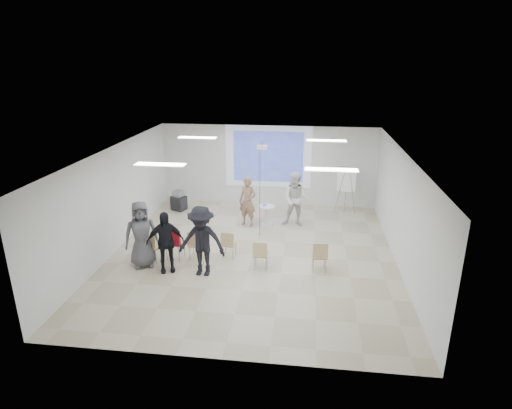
# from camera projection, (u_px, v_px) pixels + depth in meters

# --- Properties ---
(floor) EXTENTS (8.00, 9.00, 0.10)m
(floor) POSITION_uv_depth(u_px,v_px,m) (253.00, 256.00, 12.27)
(floor) COLOR beige
(floor) RESTS_ON ground
(ceiling) EXTENTS (8.00, 9.00, 0.10)m
(ceiling) POSITION_uv_depth(u_px,v_px,m) (252.00, 150.00, 11.25)
(ceiling) COLOR white
(ceiling) RESTS_ON wall_back
(wall_back) EXTENTS (8.00, 0.10, 3.00)m
(wall_back) POSITION_uv_depth(u_px,v_px,m) (268.00, 165.00, 16.02)
(wall_back) COLOR silver
(wall_back) RESTS_ON floor
(wall_left) EXTENTS (0.10, 9.00, 3.00)m
(wall_left) POSITION_uv_depth(u_px,v_px,m) (112.00, 200.00, 12.23)
(wall_left) COLOR silver
(wall_left) RESTS_ON floor
(wall_right) EXTENTS (0.10, 9.00, 3.00)m
(wall_right) POSITION_uv_depth(u_px,v_px,m) (404.00, 212.00, 11.29)
(wall_right) COLOR silver
(wall_right) RESTS_ON floor
(projection_halo) EXTENTS (3.20, 0.01, 2.30)m
(projection_halo) POSITION_uv_depth(u_px,v_px,m) (268.00, 157.00, 15.85)
(projection_halo) COLOR silver
(projection_halo) RESTS_ON wall_back
(projection_image) EXTENTS (2.60, 0.01, 1.90)m
(projection_image) POSITION_uv_depth(u_px,v_px,m) (268.00, 157.00, 15.83)
(projection_image) COLOR #3549B6
(projection_image) RESTS_ON wall_back
(pedestal_table) EXTENTS (0.62, 0.62, 0.70)m
(pedestal_table) POSITION_uv_depth(u_px,v_px,m) (267.00, 214.00, 14.29)
(pedestal_table) COLOR silver
(pedestal_table) RESTS_ON floor
(player_left) EXTENTS (0.80, 0.65, 1.88)m
(player_left) POSITION_uv_depth(u_px,v_px,m) (248.00, 198.00, 14.10)
(player_left) COLOR #99745D
(player_left) RESTS_ON floor
(player_right) EXTENTS (1.05, 0.88, 2.02)m
(player_right) POSITION_uv_depth(u_px,v_px,m) (296.00, 197.00, 14.06)
(player_right) COLOR white
(player_right) RESTS_ON floor
(controller_left) EXTENTS (0.08, 0.14, 0.04)m
(controller_left) POSITION_uv_depth(u_px,v_px,m) (254.00, 188.00, 14.21)
(controller_left) COLOR white
(controller_left) RESTS_ON player_left
(controller_right) EXTENTS (0.06, 0.13, 0.04)m
(controller_right) POSITION_uv_depth(u_px,v_px,m) (291.00, 184.00, 14.20)
(controller_right) COLOR silver
(controller_right) RESTS_ON player_right
(chair_far_left) EXTENTS (0.51, 0.52, 0.81)m
(chair_far_left) POSITION_uv_depth(u_px,v_px,m) (153.00, 245.00, 11.73)
(chair_far_left) COLOR tan
(chair_far_left) RESTS_ON floor
(chair_left_mid) EXTENTS (0.51, 0.54, 0.96)m
(chair_left_mid) POSITION_uv_depth(u_px,v_px,m) (174.00, 241.00, 11.77)
(chair_left_mid) COLOR tan
(chair_left_mid) RESTS_ON floor
(chair_left_inner) EXTENTS (0.43, 0.45, 0.86)m
(chair_left_inner) POSITION_uv_depth(u_px,v_px,m) (196.00, 243.00, 11.81)
(chair_left_inner) COLOR tan
(chair_left_inner) RESTS_ON floor
(chair_center) EXTENTS (0.41, 0.44, 0.81)m
(chair_center) POSITION_uv_depth(u_px,v_px,m) (228.00, 243.00, 11.90)
(chair_center) COLOR tan
(chair_center) RESTS_ON floor
(chair_right_inner) EXTENTS (0.38, 0.41, 0.81)m
(chair_right_inner) POSITION_uv_depth(u_px,v_px,m) (261.00, 253.00, 11.27)
(chair_right_inner) COLOR tan
(chair_right_inner) RESTS_ON floor
(chair_right_far) EXTENTS (0.42, 0.45, 0.84)m
(chair_right_far) POSITION_uv_depth(u_px,v_px,m) (320.00, 255.00, 11.14)
(chair_right_far) COLOR tan
(chair_right_far) RESTS_ON floor
(red_jacket) EXTENTS (0.46, 0.16, 0.43)m
(red_jacket) POSITION_uv_depth(u_px,v_px,m) (172.00, 238.00, 11.59)
(red_jacket) COLOR #B11525
(red_jacket) RESTS_ON chair_left_mid
(laptop) EXTENTS (0.33, 0.25, 0.02)m
(laptop) POSITION_uv_depth(u_px,v_px,m) (197.00, 243.00, 11.92)
(laptop) COLOR black
(laptop) RESTS_ON chair_left_inner
(audience_left) EXTENTS (1.27, 1.02, 1.90)m
(audience_left) POSITION_uv_depth(u_px,v_px,m) (165.00, 238.00, 11.05)
(audience_left) COLOR black
(audience_left) RESTS_ON floor
(audience_mid) EXTENTS (1.43, 0.85, 2.13)m
(audience_mid) POSITION_uv_depth(u_px,v_px,m) (202.00, 237.00, 10.82)
(audience_mid) COLOR black
(audience_mid) RESTS_ON floor
(audience_outer) EXTENTS (1.19, 1.03, 2.05)m
(audience_outer) POSITION_uv_depth(u_px,v_px,m) (141.00, 231.00, 11.30)
(audience_outer) COLOR #5A5A5F
(audience_outer) RESTS_ON floor
(flipchart_easel) EXTENTS (0.76, 0.57, 1.75)m
(flipchart_easel) POSITION_uv_depth(u_px,v_px,m) (347.00, 179.00, 14.98)
(flipchart_easel) COLOR #92949A
(flipchart_easel) RESTS_ON floor
(av_cart) EXTENTS (0.61, 0.56, 0.74)m
(av_cart) POSITION_uv_depth(u_px,v_px,m) (179.00, 201.00, 15.70)
(av_cart) COLOR black
(av_cart) RESTS_ON floor
(ceiling_projector) EXTENTS (0.30, 0.25, 3.00)m
(ceiling_projector) POSITION_uv_depth(u_px,v_px,m) (262.00, 152.00, 12.75)
(ceiling_projector) COLOR white
(ceiling_projector) RESTS_ON ceiling
(fluor_panel_nw) EXTENTS (1.20, 0.30, 0.02)m
(fluor_panel_nw) POSITION_uv_depth(u_px,v_px,m) (197.00, 138.00, 13.38)
(fluor_panel_nw) COLOR white
(fluor_panel_nw) RESTS_ON ceiling
(fluor_panel_ne) EXTENTS (1.20, 0.30, 0.02)m
(fluor_panel_ne) POSITION_uv_depth(u_px,v_px,m) (326.00, 141.00, 12.92)
(fluor_panel_ne) COLOR white
(fluor_panel_ne) RESTS_ON ceiling
(fluor_panel_sw) EXTENTS (1.20, 0.30, 0.02)m
(fluor_panel_sw) POSITION_uv_depth(u_px,v_px,m) (160.00, 164.00, 10.10)
(fluor_panel_sw) COLOR white
(fluor_panel_sw) RESTS_ON ceiling
(fluor_panel_se) EXTENTS (1.20, 0.30, 0.02)m
(fluor_panel_se) POSITION_uv_depth(u_px,v_px,m) (331.00, 170.00, 9.64)
(fluor_panel_se) COLOR white
(fluor_panel_se) RESTS_ON ceiling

